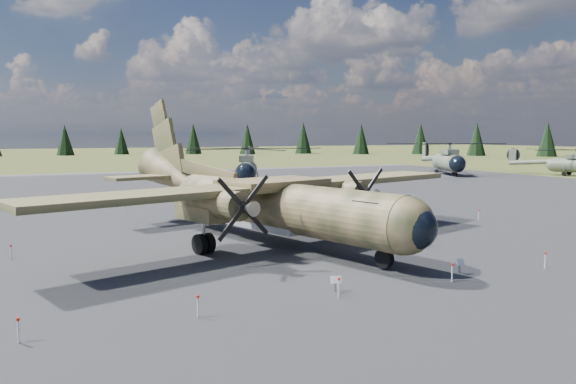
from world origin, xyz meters
name	(u,v)px	position (x,y,z in m)	size (l,w,h in m)	color
ground	(289,237)	(0.00, 0.00, 0.00)	(500.00, 500.00, 0.00)	brown
apron	(237,217)	(0.00, 10.00, 0.00)	(120.00, 120.00, 0.04)	#5A5A5F
transport_plane	(262,196)	(-2.24, -0.86, 2.89)	(30.16, 26.93, 10.06)	#343A1F
helicopter_near	(247,159)	(10.44, 35.27, 3.57)	(25.94, 25.94, 5.04)	slate
helicopter_mid	(448,152)	(47.56, 39.55, 3.78)	(26.94, 26.94, 5.33)	slate
helicopter_far	(574,157)	(64.73, 29.51, 3.08)	(21.99, 21.99, 4.34)	slate
info_placard_left	(336,282)	(-3.70, -12.72, 0.47)	(0.49, 0.32, 0.71)	gray
info_placard_right	(460,264)	(3.49, -12.37, 0.47)	(0.46, 0.21, 0.71)	gray
barrier_fence	(283,230)	(-0.46, -0.08, 0.51)	(33.12, 29.62, 0.85)	silver
treeline	(287,156)	(4.56, 10.14, 4.95)	(321.39, 326.32, 10.89)	black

